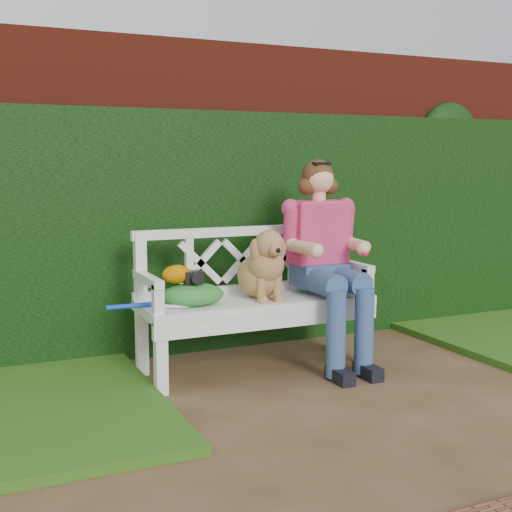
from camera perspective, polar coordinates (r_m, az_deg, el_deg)
name	(u,v)px	position (r m, az deg, el deg)	size (l,w,h in m)	color
ground	(396,413)	(3.85, 11.60, -12.71)	(60.00, 60.00, 0.00)	#4A3219
brick_wall	(253,194)	(5.27, -0.28, 5.16)	(10.00, 0.30, 2.20)	maroon
ivy_hedge	(265,229)	(5.09, 0.73, 2.25)	(10.00, 0.18, 1.70)	#1A4D11
garden_bench	(256,334)	(4.46, 0.00, -6.51)	(1.58, 0.60, 0.48)	white
seated_woman	(321,266)	(4.56, 5.46, -0.83)	(0.56, 0.74, 1.32)	#CC4D6C
dog	(262,263)	(4.34, 0.49, -0.60)	(0.30, 0.41, 0.46)	olive
tennis_racket	(174,302)	(4.21, -6.85, -3.85)	(0.64, 0.27, 0.03)	white
green_bag	(193,294)	(4.19, -5.31, -3.17)	(0.39, 0.30, 0.13)	#338E33
camera_item	(193,277)	(4.17, -5.27, -1.76)	(0.11, 0.08, 0.07)	black
baseball_glove	(177,274)	(4.17, -6.61, -1.52)	(0.18, 0.13, 0.11)	#BC6800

